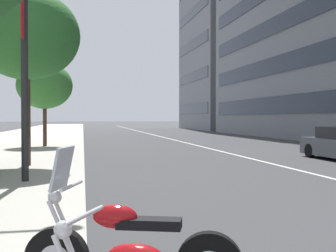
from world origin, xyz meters
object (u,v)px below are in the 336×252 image
motorcycle_nearest_camera (128,251)px  street_tree_far_plaza (27,35)px  street_tree_mid_sidewalk (45,86)px  street_lamp_with_banners (36,2)px

motorcycle_nearest_camera → street_tree_far_plaza: 12.05m
street_tree_far_plaza → street_tree_mid_sidewalk: (10.32, 0.29, -0.96)m
motorcycle_nearest_camera → street_tree_far_plaza: bearing=-60.2°
motorcycle_nearest_camera → street_tree_far_plaza: street_tree_far_plaza is taller
motorcycle_nearest_camera → street_lamp_with_banners: (7.29, 1.62, 4.31)m
street_lamp_with_banners → street_tree_mid_sidewalk: street_lamp_with_banners is taller
street_tree_far_plaza → street_tree_mid_sidewalk: street_tree_far_plaza is taller
street_tree_mid_sidewalk → motorcycle_nearest_camera: bearing=-173.1°
motorcycle_nearest_camera → street_tree_mid_sidewalk: bearing=-65.0°
street_tree_far_plaza → street_lamp_with_banners: bearing=-169.8°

